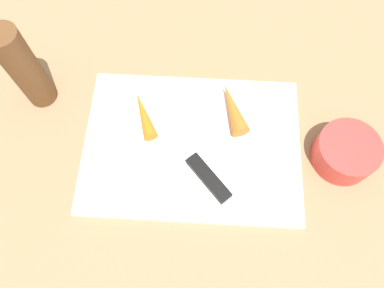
{
  "coord_description": "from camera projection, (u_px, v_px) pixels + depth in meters",
  "views": [
    {
      "loc": [
        -0.01,
        0.24,
        0.57
      ],
      "look_at": [
        0.0,
        0.0,
        0.01
      ],
      "focal_mm": 33.96,
      "sensor_mm": 36.0,
      "label": 1
    }
  ],
  "objects": [
    {
      "name": "pepper_grinder",
      "position": [
        24.0,
        69.0,
        0.58
      ],
      "size": [
        0.05,
        0.05,
        0.17
      ],
      "primitive_type": "cylinder",
      "color": "brown",
      "rests_on": "ground_plane"
    },
    {
      "name": "knife",
      "position": [
        203.0,
        172.0,
        0.58
      ],
      "size": [
        0.15,
        0.16,
        0.01
      ],
      "rotation": [
        0.0,
        0.0,
        5.44
      ],
      "color": "#B7B7BC",
      "rests_on": "cutting_board"
    },
    {
      "name": "carrot_long",
      "position": [
        233.0,
        108.0,
        0.62
      ],
      "size": [
        0.06,
        0.1,
        0.03
      ],
      "primitive_type": "cone",
      "rotation": [
        0.0,
        1.57,
        5.03
      ],
      "color": "orange",
      "rests_on": "cutting_board"
    },
    {
      "name": "carrot_short",
      "position": [
        144.0,
        114.0,
        0.61
      ],
      "size": [
        0.06,
        0.09,
        0.02
      ],
      "primitive_type": "cone",
      "rotation": [
        0.0,
        1.57,
        5.1
      ],
      "color": "orange",
      "rests_on": "cutting_board"
    },
    {
      "name": "cutting_board",
      "position": [
        192.0,
        145.0,
        0.61
      ],
      "size": [
        0.36,
        0.26,
        0.01
      ],
      "primitive_type": "cube",
      "color": "silver",
      "rests_on": "ground_plane"
    },
    {
      "name": "small_bowl",
      "position": [
        345.0,
        152.0,
        0.59
      ],
      "size": [
        0.1,
        0.1,
        0.05
      ],
      "primitive_type": "cylinder",
      "color": "red",
      "rests_on": "ground_plane"
    },
    {
      "name": "ground_plane",
      "position": [
        192.0,
        147.0,
        0.62
      ],
      "size": [
        1.4,
        1.4,
        0.0
      ],
      "primitive_type": "plane",
      "color": "#8C6D4C"
    }
  ]
}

